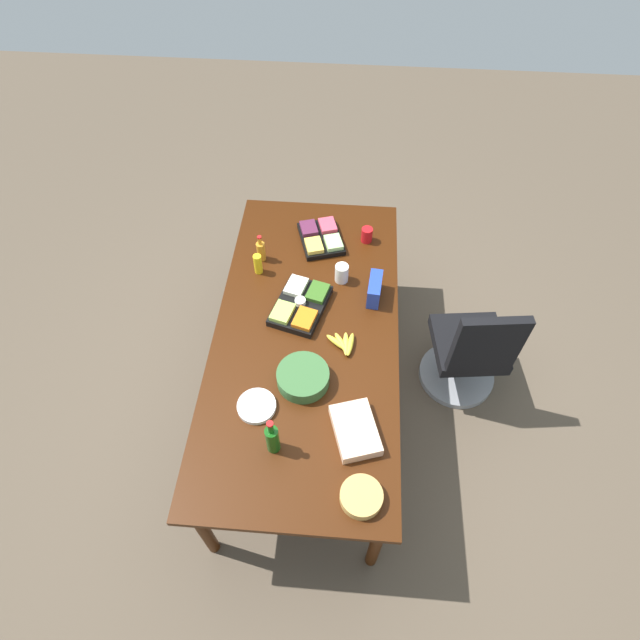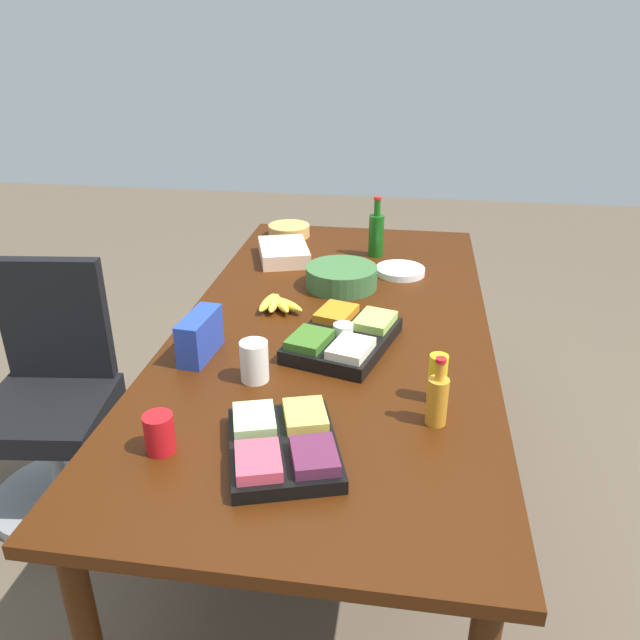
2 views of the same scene
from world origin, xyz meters
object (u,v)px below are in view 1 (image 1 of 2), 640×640
Objects in this scene: red_solo_cup at (367,235)px; mustard_bottle at (258,264)px; mayo_jar at (342,273)px; chip_bowl at (361,497)px; office_chair at (469,355)px; paper_plate_stack at (257,406)px; fruit_platter at (321,238)px; conference_table at (307,337)px; salad_bowl at (303,377)px; veggie_tray at (300,305)px; chip_bag_blue at (375,289)px; dressing_bottle at (261,250)px; sheet_cake at (355,430)px; wine_bottle at (272,439)px; banana_bunch at (344,344)px.

mustard_bottle reaches higher than red_solo_cup.
chip_bowl is (-1.46, -0.18, -0.04)m from mayo_jar.
mayo_jar is (0.27, 0.92, 0.48)m from office_chair.
paper_plate_stack is 1.38m from fruit_platter.
conference_table is 7.96× the size of salad_bowl.
veggie_tray is (0.18, 0.05, 0.10)m from conference_table.
office_chair is 0.86m from chip_bag_blue.
mustard_bottle is at bearing 26.45° from chip_bowl.
fruit_platter is (0.21, -0.40, -0.05)m from dressing_bottle.
salad_bowl is 0.95× the size of sheet_cake.
veggie_tray is at bearing -2.79° from wine_bottle.
office_chair is at bearing -120.06° from fruit_platter.
sheet_cake is at bearing -74.82° from wine_bottle.
banana_bunch is (0.27, -0.22, -0.02)m from salad_bowl.
veggie_tray is 1.68× the size of wine_bottle.
wine_bottle reaches higher than fruit_platter.
red_solo_cup is at bearing -22.99° from conference_table.
mustard_bottle is at bearing 31.54° from sheet_cake.
mayo_jar is at bearing 6.83° from sheet_cake.
conference_table is at bearing -22.45° from paper_plate_stack.
conference_table is at bearing 68.31° from banana_bunch.
chip_bowl is at bearing -116.67° from wine_bottle.
banana_bunch is at bearing 8.27° from chip_bowl.
sheet_cake is (-1.27, -0.70, -0.04)m from dressing_bottle.
paper_plate_stack is 0.45× the size of veggie_tray.
chip_bowl is at bearing -160.37° from veggie_tray.
conference_table is at bearing -142.05° from mustard_bottle.
chip_bag_blue is at bearing -1.86° from chip_bowl.
office_chair is at bearing -105.86° from dressing_bottle.
office_chair is 1.07m from mayo_jar.
salad_bowl is at bearing -158.24° from dressing_bottle.
mayo_jar is 0.40m from fruit_platter.
office_chair is 1.59m from mustard_bottle.
red_solo_cup reaches higher than conference_table.
chip_bag_blue is (-0.52, -0.06, 0.02)m from red_solo_cup.
banana_bunch is at bearing -133.12° from mustard_bottle.
mayo_jar is at bearing 6.88° from chip_bowl.
office_chair is 1.59m from paper_plate_stack.
conference_table is 22.10× the size of red_solo_cup.
conference_table is 0.72m from dressing_bottle.
mayo_jar is 1.48m from chip_bowl.
office_chair is at bearing -106.14° from mayo_jar.
banana_bunch is (-0.57, -0.61, -0.05)m from mustard_bottle.
banana_bunch is (0.46, -0.47, 0.01)m from paper_plate_stack.
conference_table is at bearing 157.01° from red_solo_cup.
wine_bottle is at bearing 177.21° from veggie_tray.
wine_bottle is (-0.78, 0.10, 0.18)m from conference_table.
veggie_tray is 2.58× the size of banana_bunch.
dressing_bottle is (0.60, 0.37, 0.15)m from conference_table.
veggie_tray is 2.23× the size of chip_bowl.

